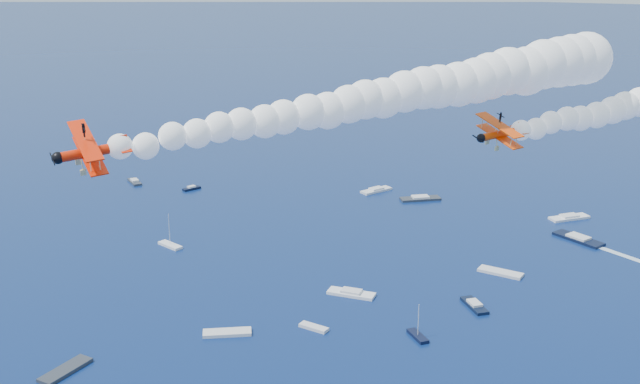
% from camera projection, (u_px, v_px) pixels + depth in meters
% --- Properties ---
extents(biplane_lead, '(11.00, 11.34, 6.75)m').
position_uv_depth(biplane_lead, '(501.00, 134.00, 101.12)').
color(biplane_lead, '#FF4605').
extents(biplane_trail, '(12.18, 12.47, 7.82)m').
position_uv_depth(biplane_trail, '(92.00, 152.00, 80.42)').
color(biplane_trail, '#FE2605').
extents(smoke_trail_trail, '(72.26, 72.26, 12.25)m').
position_uv_depth(smoke_trail_trail, '(385.00, 97.00, 94.09)').
color(smoke_trail_trail, white).
extents(spectator_boats, '(228.85, 150.79, 0.70)m').
position_uv_depth(spectator_boats, '(453.00, 274.00, 193.53)').
color(spectator_boats, black).
rests_on(spectator_boats, ground).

